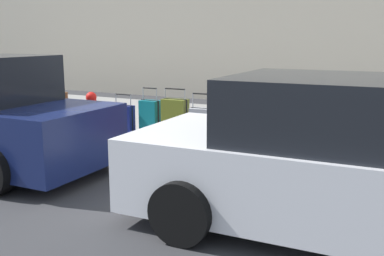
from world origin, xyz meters
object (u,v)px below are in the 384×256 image
object	(u,v)px
suitcase_maroon_1	(266,133)
suitcase_olive_4	(175,120)
suitcase_red_2	(235,131)
suitcase_silver_3	(204,127)
suitcase_teal_5	(150,119)
fire_hydrant	(92,111)
parked_car_white_0	(347,162)
suitcase_black_0	(305,138)
suitcase_navy_6	(124,121)
bollard_post	(65,112)

from	to	relation	value
suitcase_maroon_1	suitcase_olive_4	world-z (taller)	suitcase_olive_4
suitcase_red_2	suitcase_silver_3	world-z (taller)	suitcase_silver_3
suitcase_teal_5	fire_hydrant	distance (m)	1.32
fire_hydrant	parked_car_white_0	bearing A→B (deg)	155.67
suitcase_olive_4	suitcase_teal_5	bearing A→B (deg)	-2.42
parked_car_white_0	suitcase_silver_3	bearing A→B (deg)	-40.79
suitcase_black_0	suitcase_maroon_1	bearing A→B (deg)	1.61
suitcase_olive_4	suitcase_navy_6	distance (m)	1.07
suitcase_teal_5	parked_car_white_0	world-z (taller)	parked_car_white_0
suitcase_navy_6	fire_hydrant	bearing A→B (deg)	-3.44
suitcase_black_0	suitcase_teal_5	bearing A→B (deg)	-0.78
suitcase_black_0	suitcase_teal_5	size ratio (longest dim) A/B	0.90
suitcase_maroon_1	fire_hydrant	size ratio (longest dim) A/B	1.18
fire_hydrant	parked_car_white_0	world-z (taller)	parked_car_white_0
suitcase_maroon_1	parked_car_white_0	size ratio (longest dim) A/B	0.21
bollard_post	parked_car_white_0	distance (m)	6.13
suitcase_navy_6	bollard_post	xyz separation A→B (m)	(1.36, 0.10, 0.09)
fire_hydrant	suitcase_silver_3	bearing A→B (deg)	179.92
suitcase_navy_6	fire_hydrant	xyz separation A→B (m)	(0.80, -0.05, 0.12)
suitcase_silver_3	suitcase_navy_6	bearing A→B (deg)	1.53
suitcase_red_2	suitcase_silver_3	size ratio (longest dim) A/B	0.87
fire_hydrant	parked_car_white_0	size ratio (longest dim) A/B	0.18
suitcase_silver_3	fire_hydrant	distance (m)	2.47
suitcase_teal_5	fire_hydrant	xyz separation A→B (m)	(1.31, 0.07, 0.06)
suitcase_black_0	suitcase_olive_4	bearing A→B (deg)	-0.40
fire_hydrant	suitcase_olive_4	bearing A→B (deg)	-178.52
suitcase_silver_3	suitcase_teal_5	world-z (taller)	suitcase_teal_5
suitcase_maroon_1	suitcase_navy_6	world-z (taller)	suitcase_maroon_1
suitcase_navy_6	bollard_post	bearing A→B (deg)	4.31
suitcase_teal_5	suitcase_navy_6	size ratio (longest dim) A/B	1.16
suitcase_silver_3	parked_car_white_0	distance (m)	3.58
suitcase_maroon_1	parked_car_white_0	world-z (taller)	parked_car_white_0
parked_car_white_0	suitcase_navy_6	bearing A→B (deg)	-27.65
fire_hydrant	suitcase_maroon_1	bearing A→B (deg)	-179.78
suitcase_red_2	suitcase_silver_3	bearing A→B (deg)	5.66
suitcase_black_0	suitcase_maroon_1	distance (m)	0.63
suitcase_black_0	parked_car_white_0	world-z (taller)	parked_car_white_0
suitcase_olive_4	bollard_post	size ratio (longest dim) A/B	1.24
suitcase_olive_4	parked_car_white_0	distance (m)	4.09
suitcase_maroon_1	suitcase_teal_5	xyz separation A→B (m)	(2.26, -0.06, 0.04)
suitcase_silver_3	suitcase_olive_4	bearing A→B (deg)	-4.84
suitcase_olive_4	parked_car_white_0	size ratio (longest dim) A/B	0.21
suitcase_black_0	suitcase_maroon_1	xyz separation A→B (m)	(0.63, 0.02, 0.02)
suitcase_teal_5	parked_car_white_0	distance (m)	4.55
suitcase_black_0	parked_car_white_0	bearing A→B (deg)	112.19
suitcase_olive_4	suitcase_navy_6	bearing A→B (deg)	5.17
suitcase_maroon_1	suitcase_teal_5	size ratio (longest dim) A/B	0.99
suitcase_olive_4	parked_car_white_0	xyz separation A→B (m)	(-3.31, 2.38, 0.23)
suitcase_olive_4	fire_hydrant	size ratio (longest dim) A/B	1.21
suitcase_teal_5	suitcase_navy_6	world-z (taller)	suitcase_teal_5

